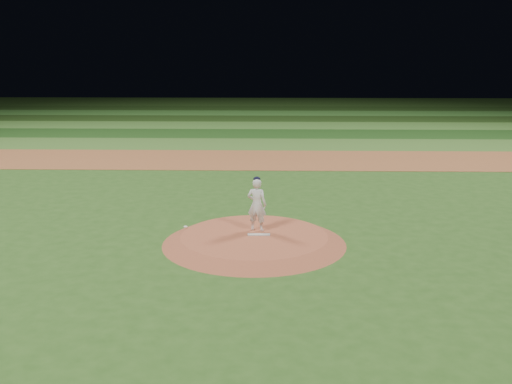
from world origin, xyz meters
TOP-DOWN VIEW (x-y plane):
  - ground at (0.00, 0.00)m, footprint 120.00×120.00m
  - infield_dirt_band at (0.00, 14.00)m, footprint 70.00×6.00m
  - outfield_stripe_0 at (0.00, 19.50)m, footprint 70.00×5.00m
  - outfield_stripe_1 at (0.00, 24.50)m, footprint 70.00×5.00m
  - outfield_stripe_2 at (0.00, 29.50)m, footprint 70.00×5.00m
  - outfield_stripe_3 at (0.00, 34.50)m, footprint 70.00×5.00m
  - outfield_stripe_4 at (0.00, 39.50)m, footprint 70.00×5.00m
  - outfield_stripe_5 at (0.00, 44.50)m, footprint 70.00×5.00m
  - pitchers_mound at (0.00, 0.00)m, footprint 5.50×5.50m
  - pitching_rubber at (0.14, 0.00)m, footprint 0.68×0.18m
  - rosin_bag at (-2.17, 0.68)m, footprint 0.13×0.13m
  - pitcher_on_mound at (0.07, 0.49)m, footprint 0.68×0.53m

SIDE VIEW (x-z plane):
  - ground at x=0.00m, z-range 0.00..0.00m
  - outfield_stripe_0 at x=0.00m, z-range 0.00..0.02m
  - outfield_stripe_1 at x=0.00m, z-range 0.00..0.02m
  - outfield_stripe_2 at x=0.00m, z-range 0.00..0.02m
  - outfield_stripe_3 at x=0.00m, z-range 0.00..0.02m
  - outfield_stripe_4 at x=0.00m, z-range 0.00..0.02m
  - outfield_stripe_5 at x=0.00m, z-range 0.00..0.02m
  - infield_dirt_band at x=0.00m, z-range 0.00..0.02m
  - pitchers_mound at x=0.00m, z-range 0.00..0.25m
  - pitching_rubber at x=0.14m, z-range 0.25..0.28m
  - rosin_bag at x=-2.17m, z-range 0.25..0.32m
  - pitcher_on_mound at x=0.07m, z-range 0.24..1.93m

